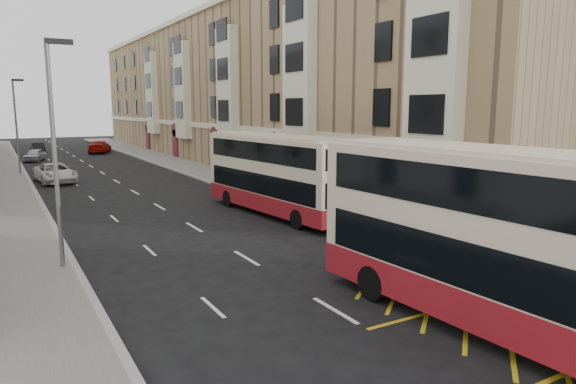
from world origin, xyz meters
TOP-DOWN VIEW (x-y plane):
  - ground at (0.00, 0.00)m, footprint 200.00×200.00m
  - pavement_right at (8.00, 30.00)m, footprint 4.00×120.00m
  - pavement_left at (-7.50, 30.00)m, footprint 3.00×120.00m
  - kerb_right at (6.00, 30.00)m, footprint 0.25×120.00m
  - kerb_left at (-6.00, 30.00)m, footprint 0.25×120.00m
  - road_markings at (0.00, 45.00)m, footprint 10.00×110.00m
  - terrace_right at (14.88, 45.38)m, footprint 10.75×79.00m
  - guard_railing at (6.25, 5.75)m, footprint 0.06×6.56m
  - street_lamp_near at (-6.35, 12.00)m, footprint 0.93×0.18m
  - street_lamp_far at (-6.35, 42.00)m, footprint 0.93×0.18m
  - double_decker_front at (2.92, 0.34)m, footprint 3.43×12.18m
  - double_decker_rear at (5.00, 16.67)m, footprint 3.49×11.08m
  - pedestrian_mid at (7.77, 3.81)m, footprint 0.93×0.79m
  - white_van at (-4.24, 35.76)m, footprint 3.02×5.61m
  - car_silver at (-4.46, 53.86)m, footprint 2.82×4.25m
  - car_dark at (-3.36, 64.69)m, footprint 1.54×4.13m
  - car_red at (3.48, 60.95)m, footprint 3.90×5.81m

SIDE VIEW (x-z plane):
  - ground at x=0.00m, z-range 0.00..0.00m
  - road_markings at x=0.00m, z-range 0.00..0.01m
  - pavement_right at x=8.00m, z-range 0.00..0.15m
  - pavement_left at x=-7.50m, z-range 0.00..0.15m
  - kerb_right at x=6.00m, z-range 0.00..0.15m
  - kerb_left at x=-6.00m, z-range 0.00..0.15m
  - car_silver at x=-4.46m, z-range 0.00..1.34m
  - car_dark at x=-3.36m, z-range 0.00..1.35m
  - white_van at x=-4.24m, z-range 0.00..1.50m
  - car_red at x=3.48m, z-range 0.00..1.56m
  - guard_railing at x=6.25m, z-range 0.35..1.36m
  - pedestrian_mid at x=7.77m, z-range 0.15..1.83m
  - double_decker_rear at x=5.00m, z-range 0.04..4.39m
  - double_decker_front at x=2.92m, z-range 0.04..4.85m
  - street_lamp_near at x=-6.35m, z-range 0.64..8.64m
  - street_lamp_far at x=-6.35m, z-range 0.64..8.64m
  - terrace_right at x=14.88m, z-range -0.10..15.15m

